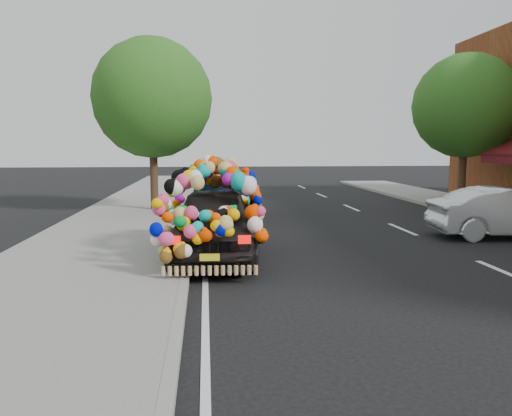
{
  "coord_description": "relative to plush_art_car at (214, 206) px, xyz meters",
  "views": [
    {
      "loc": [
        -1.97,
        -8.55,
        2.36
      ],
      "look_at": [
        -1.07,
        0.35,
        1.25
      ],
      "focal_mm": 35.0,
      "sensor_mm": 36.0,
      "label": 1
    }
  ],
  "objects": [
    {
      "name": "lane_markings",
      "position": [
        5.4,
        -2.0,
        -1.08
      ],
      "size": [
        6.0,
        50.0,
        0.01
      ],
      "primitive_type": null,
      "color": "silver",
      "rests_on": "ground"
    },
    {
      "name": "tree_far_b",
      "position": [
        9.8,
        8.0,
        2.8
      ],
      "size": [
        4.0,
        4.0,
        5.9
      ],
      "color": "#332114",
      "rests_on": "ground"
    },
    {
      "name": "kerb",
      "position": [
        -0.55,
        -2.0,
        -1.03
      ],
      "size": [
        0.15,
        60.0,
        0.13
      ],
      "primitive_type": "cube",
      "color": "gray",
      "rests_on": "ground"
    },
    {
      "name": "plush_art_car",
      "position": [
        0.0,
        0.0,
        0.0
      ],
      "size": [
        2.35,
        4.65,
        2.13
      ],
      "rotation": [
        0.0,
        0.0,
        -0.05
      ],
      "color": "black",
      "rests_on": "ground"
    },
    {
      "name": "tree_near_sidewalk",
      "position": [
        -2.0,
        7.5,
        2.93
      ],
      "size": [
        4.2,
        4.2,
        6.13
      ],
      "color": "#332114",
      "rests_on": "ground"
    },
    {
      "name": "silver_hatchback",
      "position": [
        7.63,
        1.46,
        -0.44
      ],
      "size": [
        4.08,
        1.76,
        1.3
      ],
      "primitive_type": "imported",
      "rotation": [
        0.0,
        0.0,
        1.47
      ],
      "color": "silver",
      "rests_on": "ground"
    },
    {
      "name": "navy_sedan",
      "position": [
        0.46,
        5.79,
        -0.4
      ],
      "size": [
        2.68,
        4.99,
        1.37
      ],
      "primitive_type": "imported",
      "rotation": [
        0.0,
        0.0,
        -0.17
      ],
      "color": "black",
      "rests_on": "ground"
    },
    {
      "name": "sidewalk",
      "position": [
        -2.5,
        -2.0,
        -1.03
      ],
      "size": [
        4.0,
        60.0,
        0.12
      ],
      "primitive_type": "cube",
      "color": "gray",
      "rests_on": "ground"
    },
    {
      "name": "ground",
      "position": [
        1.8,
        -2.0,
        -1.09
      ],
      "size": [
        100.0,
        100.0,
        0.0
      ],
      "primitive_type": "plane",
      "color": "black",
      "rests_on": "ground"
    }
  ]
}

